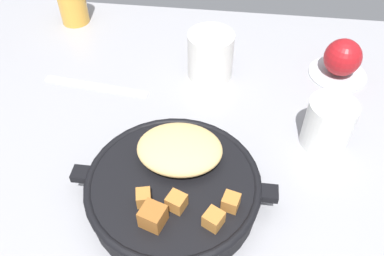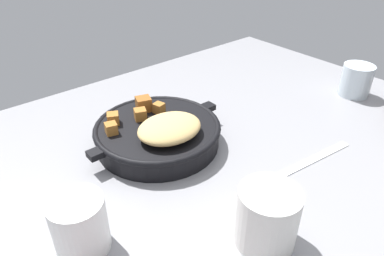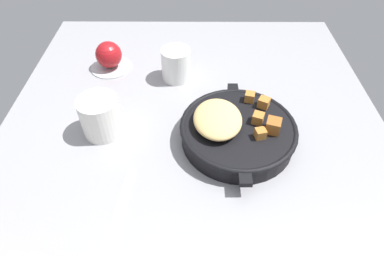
{
  "view_description": "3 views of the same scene",
  "coord_description": "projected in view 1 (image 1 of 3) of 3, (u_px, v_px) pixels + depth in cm",
  "views": [
    {
      "loc": [
        12.07,
        -42.31,
        49.78
      ],
      "look_at": [
        6.61,
        1.25,
        3.92
      ],
      "focal_mm": 37.8,
      "sensor_mm": 36.0,
      "label": 1
    },
    {
      "loc": [
        37.8,
        39.86,
        40.69
      ],
      "look_at": [
        3.71,
        -0.87,
        7.21
      ],
      "focal_mm": 33.36,
      "sensor_mm": 36.0,
      "label": 2
    },
    {
      "loc": [
        -42.72,
        0.41,
        51.76
      ],
      "look_at": [
        2.92,
        0.66,
        5.94
      ],
      "focal_mm": 30.25,
      "sensor_mm": 36.0,
      "label": 3
    }
  ],
  "objects": [
    {
      "name": "butter_knife",
      "position": [
        96.0,
        86.0,
        0.76
      ],
      "size": [
        20.52,
        3.97,
        0.36
      ],
      "primitive_type": "cube",
      "rotation": [
        0.0,
        0.0,
        -0.12
      ],
      "color": "silver",
      "rests_on": "ground_plane"
    },
    {
      "name": "saucer_plate",
      "position": [
        337.0,
        73.0,
        0.79
      ],
      "size": [
        11.06,
        11.06,
        0.6
      ],
      "primitive_type": "cylinder",
      "color": "#B7BABF",
      "rests_on": "ground_plane"
    },
    {
      "name": "ceramic_mug_white",
      "position": [
        210.0,
        55.0,
        0.76
      ],
      "size": [
        8.56,
        8.56,
        8.98
      ],
      "primitive_type": "cylinder",
      "color": "silver",
      "rests_on": "ground_plane"
    },
    {
      "name": "juice_glass_amber",
      "position": [
        72.0,
        2.0,
        0.89
      ],
      "size": [
        6.13,
        6.13,
        9.52
      ],
      "primitive_type": "cylinder",
      "color": "gold",
      "rests_on": "ground_plane"
    },
    {
      "name": "white_creamer_pitcher",
      "position": [
        328.0,
        124.0,
        0.64
      ],
      "size": [
        7.51,
        7.51,
        8.4
      ],
      "primitive_type": "cylinder",
      "color": "white",
      "rests_on": "ground_plane"
    },
    {
      "name": "cast_iron_skillet",
      "position": [
        174.0,
        184.0,
        0.57
      ],
      "size": [
        29.09,
        24.75,
        7.62
      ],
      "color": "black",
      "rests_on": "ground_plane"
    },
    {
      "name": "ground_plane",
      "position": [
        152.0,
        151.0,
        0.67
      ],
      "size": [
        118.74,
        87.92,
        2.4
      ],
      "primitive_type": "cube",
      "color": "gray"
    },
    {
      "name": "red_apple",
      "position": [
        343.0,
        57.0,
        0.76
      ],
      "size": [
        7.03,
        7.03,
        7.03
      ],
      "primitive_type": "sphere",
      "color": "maroon",
      "rests_on": "saucer_plate"
    }
  ]
}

